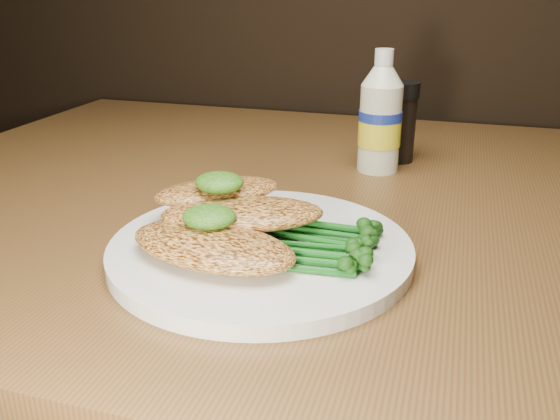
% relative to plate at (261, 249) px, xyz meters
% --- Properties ---
extents(plate, '(0.27, 0.27, 0.01)m').
position_rel_plate_xyz_m(plate, '(0.00, 0.00, 0.00)').
color(plate, white).
rests_on(plate, dining_table).
extents(chicken_front, '(0.16, 0.11, 0.02)m').
position_rel_plate_xyz_m(chicken_front, '(-0.03, -0.04, 0.02)').
color(chicken_front, '#DB9245').
rests_on(chicken_front, plate).
extents(chicken_mid, '(0.16, 0.12, 0.02)m').
position_rel_plate_xyz_m(chicken_mid, '(-0.02, 0.01, 0.03)').
color(chicken_mid, '#DB9245').
rests_on(chicken_mid, plate).
extents(chicken_back, '(0.13, 0.13, 0.02)m').
position_rel_plate_xyz_m(chicken_back, '(-0.06, 0.04, 0.03)').
color(chicken_back, '#DB9245').
rests_on(chicken_back, plate).
extents(pesto_front, '(0.05, 0.05, 0.02)m').
position_rel_plate_xyz_m(pesto_front, '(-0.04, -0.03, 0.04)').
color(pesto_front, '#113708').
rests_on(pesto_front, chicken_front).
extents(pesto_back, '(0.05, 0.05, 0.02)m').
position_rel_plate_xyz_m(pesto_back, '(-0.05, 0.03, 0.05)').
color(pesto_back, '#113708').
rests_on(pesto_back, chicken_back).
extents(broccolini_bundle, '(0.14, 0.11, 0.02)m').
position_rel_plate_xyz_m(broccolini_bundle, '(0.04, -0.00, 0.02)').
color(broccolini_bundle, '#125616').
rests_on(broccolini_bundle, plate).
extents(mayo_bottle, '(0.06, 0.06, 0.15)m').
position_rel_plate_xyz_m(mayo_bottle, '(0.06, 0.28, 0.07)').
color(mayo_bottle, beige).
rests_on(mayo_bottle, dining_table).
extents(pepper_grinder, '(0.06, 0.06, 0.11)m').
position_rel_plate_xyz_m(pepper_grinder, '(0.08, 0.33, 0.05)').
color(pepper_grinder, black).
rests_on(pepper_grinder, dining_table).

